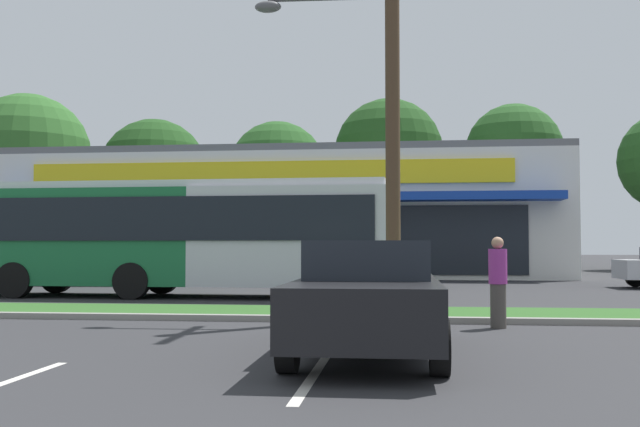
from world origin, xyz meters
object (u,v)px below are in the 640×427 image
object	(u,v)px
city_bus	(179,235)
car_1	(359,266)
utility_pole	(385,77)
pedestrian_mid	(498,282)
car_2	(369,296)
car_3	(87,263)

from	to	relation	value
city_bus	car_1	bearing A→B (deg)	50.61
utility_pole	pedestrian_mid	distance (m)	4.92
car_2	pedestrian_mid	xyz separation A→B (m)	(2.13, 3.36, 0.03)
car_3	pedestrian_mid	distance (m)	18.46
utility_pole	car_3	size ratio (longest dim) A/B	2.20
city_bus	car_2	distance (m)	11.95
car_2	car_1	bearing A→B (deg)	-176.17
city_bus	pedestrian_mid	bearing A→B (deg)	-39.82
car_2	city_bus	bearing A→B (deg)	-150.45
car_1	pedestrian_mid	xyz separation A→B (m)	(3.20, -12.58, 0.07)
car_1	car_2	bearing A→B (deg)	93.83
city_bus	car_3	world-z (taller)	city_bus
utility_pole	pedestrian_mid	size ratio (longest dim) A/B	5.71
city_bus	car_1	xyz separation A→B (m)	(4.80, 5.58, -1.03)
car_1	pedestrian_mid	world-z (taller)	pedestrian_mid
car_2	car_3	world-z (taller)	car_3
car_2	pedestrian_mid	bearing A→B (deg)	147.62
car_3	city_bus	bearing A→B (deg)	133.04
city_bus	car_3	bearing A→B (deg)	134.37
pedestrian_mid	car_1	bearing A→B (deg)	122.93
city_bus	car_2	xyz separation A→B (m)	(5.87, -10.36, -0.99)
car_2	car_3	xyz separation A→B (m)	(-11.23, 16.10, 0.03)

